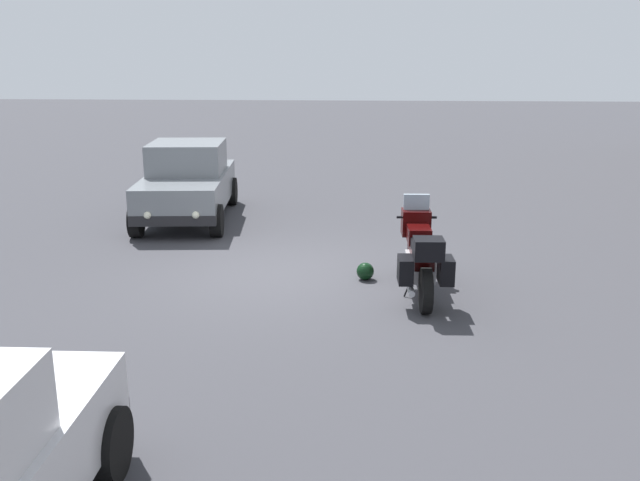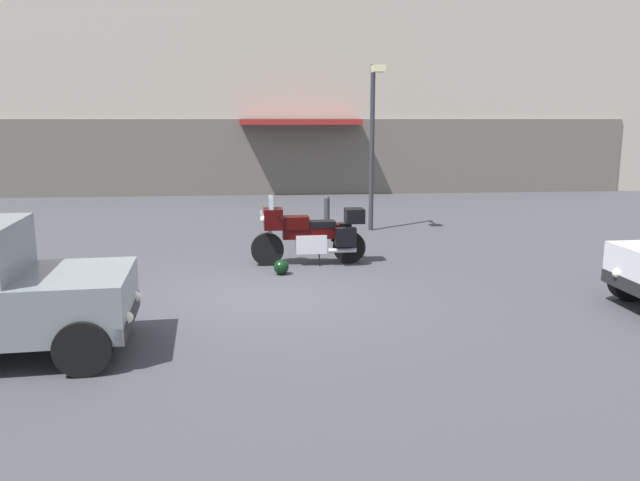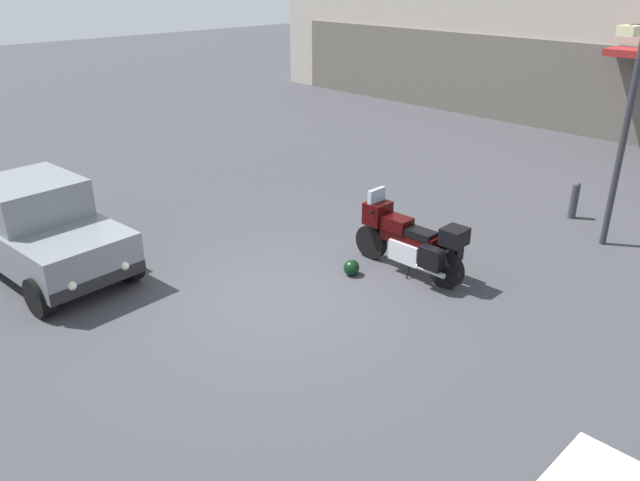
% 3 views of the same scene
% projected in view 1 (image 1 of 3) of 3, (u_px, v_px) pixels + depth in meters
% --- Properties ---
extents(ground_plane, '(80.00, 80.00, 0.00)m').
position_uv_depth(ground_plane, '(281.00, 273.00, 11.35)').
color(ground_plane, '#38383D').
extents(motorcycle, '(2.26, 0.77, 1.36)m').
position_uv_depth(motorcycle, '(420.00, 254.00, 10.23)').
color(motorcycle, black).
rests_on(motorcycle, ground).
extents(helmet, '(0.28, 0.28, 0.28)m').
position_uv_depth(helmet, '(365.00, 271.00, 10.99)').
color(helmet, black).
rests_on(helmet, ground).
extents(car_hatchback_near, '(3.97, 2.06, 1.64)m').
position_uv_depth(car_hatchback_near, '(188.00, 182.00, 14.78)').
color(car_hatchback_near, slate).
rests_on(car_hatchback_near, ground).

